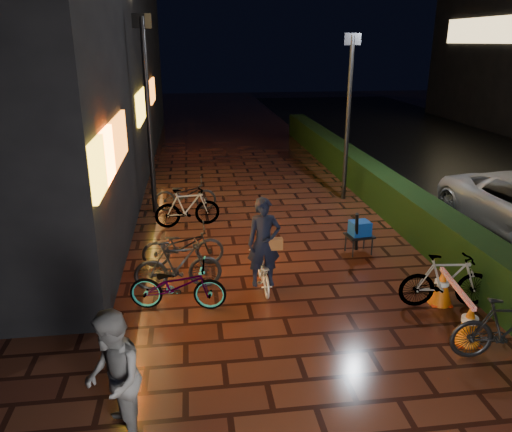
{
  "coord_description": "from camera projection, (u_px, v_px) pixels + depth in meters",
  "views": [
    {
      "loc": [
        -2.01,
        -6.77,
        4.46
      ],
      "look_at": [
        -0.76,
        2.71,
        1.1
      ],
      "focal_mm": 35.0,
      "sensor_mm": 36.0,
      "label": 1
    }
  ],
  "objects": [
    {
      "name": "ground",
      "position": [
        324.0,
        333.0,
        8.06
      ],
      "size": [
        80.0,
        80.0,
        0.0
      ],
      "primitive_type": "plane",
      "color": "#381911",
      "rests_on": "ground"
    },
    {
      "name": "parked_bikes_hedge",
      "position": [
        474.0,
        303.0,
        8.0
      ],
      "size": [
        1.82,
        2.25,
        0.99
      ],
      "color": "black",
      "rests_on": "ground"
    },
    {
      "name": "traffic_barrier",
      "position": [
        454.0,
        304.0,
        8.29
      ],
      "size": [
        0.59,
        1.65,
        0.67
      ],
      "color": "orange",
      "rests_on": "ground"
    },
    {
      "name": "lamp_post_sf",
      "position": [
        148.0,
        109.0,
        12.87
      ],
      "size": [
        0.49,
        0.16,
        5.1
      ],
      "color": "black",
      "rests_on": "ground"
    },
    {
      "name": "hedge",
      "position": [
        361.0,
        174.0,
        15.78
      ],
      "size": [
        0.7,
        20.0,
        1.0
      ],
      "primitive_type": "cube",
      "color": "black",
      "rests_on": "ground"
    },
    {
      "name": "bystander_person",
      "position": [
        114.0,
        379.0,
        5.64
      ],
      "size": [
        0.77,
        0.92,
        1.68
      ],
      "primitive_type": "imported",
      "rotation": [
        0.0,
        0.0,
        -1.4
      ],
      "color": "slate",
      "rests_on": "ground"
    },
    {
      "name": "cyclist",
      "position": [
        264.0,
        256.0,
        9.29
      ],
      "size": [
        0.66,
        1.27,
        1.82
      ],
      "color": "silver",
      "rests_on": "ground"
    },
    {
      "name": "parked_bikes_storefront",
      "position": [
        183.0,
        234.0,
        10.95
      ],
      "size": [
        1.91,
        6.19,
        0.99
      ],
      "color": "black",
      "rests_on": "ground"
    },
    {
      "name": "cart_assembly",
      "position": [
        359.0,
        230.0,
        10.92
      ],
      "size": [
        0.63,
        0.66,
        1.07
      ],
      "color": "black",
      "rests_on": "ground"
    },
    {
      "name": "lamp_post_hedge",
      "position": [
        348.0,
        112.0,
        14.1
      ],
      "size": [
        0.44,
        0.2,
        4.67
      ],
      "color": "black",
      "rests_on": "ground"
    }
  ]
}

